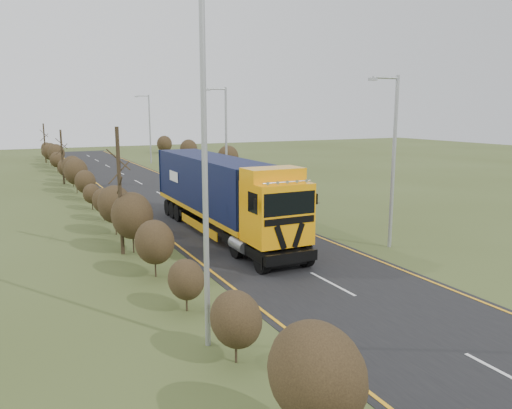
{
  "coord_description": "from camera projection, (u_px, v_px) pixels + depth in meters",
  "views": [
    {
      "loc": [
        -11.11,
        -19.49,
        6.75
      ],
      "look_at": [
        -0.58,
        1.56,
        2.33
      ],
      "focal_mm": 35.0,
      "sensor_mm": 36.0,
      "label": 1
    }
  ],
  "objects": [
    {
      "name": "ground",
      "position": [
        282.0,
        258.0,
        23.27
      ],
      "size": [
        160.0,
        160.0,
        0.0
      ],
      "primitive_type": "plane",
      "color": "#414C20",
      "rests_on": "ground"
    },
    {
      "name": "road",
      "position": [
        205.0,
        218.0,
        32.05
      ],
      "size": [
        8.0,
        120.0,
        0.02
      ],
      "primitive_type": "cube",
      "color": "black",
      "rests_on": "ground"
    },
    {
      "name": "layby",
      "position": [
        234.0,
        189.0,
        43.7
      ],
      "size": [
        6.0,
        18.0,
        0.02
      ],
      "primitive_type": "cube",
      "color": "#282624",
      "rests_on": "ground"
    },
    {
      "name": "lane_markings",
      "position": [
        207.0,
        218.0,
        31.78
      ],
      "size": [
        7.52,
        116.0,
        0.01
      ],
      "color": "#F2A216",
      "rests_on": "road"
    },
    {
      "name": "hedgerow",
      "position": [
        116.0,
        206.0,
        27.27
      ],
      "size": [
        2.24,
        102.04,
        6.05
      ],
      "color": "black",
      "rests_on": "ground"
    },
    {
      "name": "lorry",
      "position": [
        221.0,
        191.0,
        27.24
      ],
      "size": [
        3.02,
        15.54,
        4.33
      ],
      "rotation": [
        0.0,
        0.0,
        -0.01
      ],
      "color": "black",
      "rests_on": "ground"
    },
    {
      "name": "car_red_hatchback",
      "position": [
        237.0,
        182.0,
        42.75
      ],
      "size": [
        3.24,
        4.73,
        1.5
      ],
      "primitive_type": "imported",
      "rotation": [
        0.0,
        0.0,
        3.51
      ],
      "color": "#921007",
      "rests_on": "ground"
    },
    {
      "name": "car_blue_sedan",
      "position": [
        247.0,
        180.0,
        44.97
      ],
      "size": [
        1.38,
        3.89,
        1.28
      ],
      "primitive_type": "imported",
      "rotation": [
        0.0,
        0.0,
        3.13
      ],
      "color": "#0A0F3B",
      "rests_on": "ground"
    },
    {
      "name": "streetlight_near",
      "position": [
        392.0,
        155.0,
        24.27
      ],
      "size": [
        1.8,
        0.18,
        8.43
      ],
      "color": "#9A9C9F",
      "rests_on": "ground"
    },
    {
      "name": "streetlight_mid",
      "position": [
        225.0,
        137.0,
        39.76
      ],
      "size": [
        1.83,
        0.18,
        8.59
      ],
      "color": "#9A9C9F",
      "rests_on": "ground"
    },
    {
      "name": "streetlight_far",
      "position": [
        149.0,
        126.0,
        64.5
      ],
      "size": [
        1.87,
        0.18,
        8.79
      ],
      "color": "#9A9C9F",
      "rests_on": "ground"
    },
    {
      "name": "left_pole",
      "position": [
        204.0,
        153.0,
        13.59
      ],
      "size": [
        0.16,
        0.16,
        11.24
      ],
      "primitive_type": "cylinder",
      "color": "#9A9C9F",
      "rests_on": "ground"
    },
    {
      "name": "speed_sign",
      "position": [
        245.0,
        184.0,
        36.75
      ],
      "size": [
        0.59,
        0.1,
        2.13
      ],
      "color": "#9A9C9F",
      "rests_on": "ground"
    },
    {
      "name": "warning_board",
      "position": [
        217.0,
        174.0,
        45.13
      ],
      "size": [
        0.72,
        0.11,
        1.89
      ],
      "color": "#9A9C9F",
      "rests_on": "ground"
    }
  ]
}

